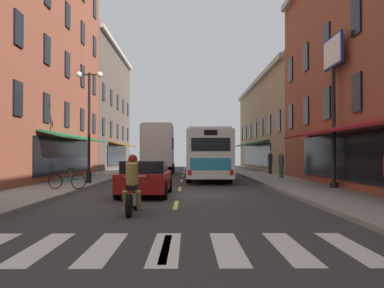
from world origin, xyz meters
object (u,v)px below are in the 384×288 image
at_px(pedestrian_mid, 270,162).
at_px(sedan_near, 162,163).
at_px(sedan_mid, 146,178).
at_px(bicycle_near, 67,181).
at_px(box_truck, 159,149).
at_px(pedestrian_far, 281,164).
at_px(motorcycle_rider, 133,188).
at_px(street_lamp_twin, 89,121).
at_px(billboard_sign, 333,76).
at_px(transit_bus, 208,154).

bearing_deg(pedestrian_mid, sedan_near, -37.94).
bearing_deg(sedan_mid, bicycle_near, 154.58).
height_order(box_truck, pedestrian_mid, box_truck).
distance_m(box_truck, pedestrian_far, 11.83).
distance_m(motorcycle_rider, bicycle_near, 7.90).
distance_m(motorcycle_rider, street_lamp_twin, 11.72).
bearing_deg(box_truck, pedestrian_far, -43.96).
xyz_separation_m(billboard_sign, sedan_near, (-9.35, 25.96, -4.52)).
relative_size(transit_bus, sedan_mid, 2.73).
bearing_deg(pedestrian_mid, box_truck, -0.89).
bearing_deg(sedan_near, box_truck, -88.53).
bearing_deg(street_lamp_twin, sedan_near, 83.62).
xyz_separation_m(billboard_sign, bicycle_near, (-11.97, -0.62, -4.75)).
height_order(bicycle_near, pedestrian_mid, pedestrian_mid).
height_order(bicycle_near, street_lamp_twin, street_lamp_twin).
distance_m(pedestrian_mid, pedestrian_far, 5.65).
height_order(transit_bus, sedan_mid, transit_bus).
bearing_deg(street_lamp_twin, pedestrian_mid, 42.45).
distance_m(transit_bus, pedestrian_mid, 7.02).
bearing_deg(transit_bus, pedestrian_far, -9.98).
relative_size(billboard_sign, sedan_mid, 1.55).
height_order(sedan_mid, pedestrian_far, pedestrian_far).
bearing_deg(pedestrian_mid, billboard_sign, 106.24).
relative_size(sedan_near, pedestrian_mid, 2.50).
distance_m(bicycle_near, pedestrian_mid, 18.63).
distance_m(billboard_sign, pedestrian_mid, 14.49).
bearing_deg(transit_bus, motorcycle_rider, -99.76).
relative_size(billboard_sign, bicycle_near, 4.05).
bearing_deg(sedan_mid, street_lamp_twin, 122.41).
xyz_separation_m(billboard_sign, pedestrian_mid, (-0.27, 13.87, -4.19)).
xyz_separation_m(billboard_sign, pedestrian_far, (-0.62, 8.23, -4.25)).
bearing_deg(transit_bus, sedan_near, 103.34).
relative_size(pedestrian_mid, pedestrian_far, 1.05).
xyz_separation_m(sedan_near, bicycle_near, (-2.62, -26.58, -0.24)).
bearing_deg(billboard_sign, sedan_near, 109.81).
xyz_separation_m(box_truck, bicycle_near, (-2.86, -17.03, -1.58)).
distance_m(transit_bus, sedan_mid, 11.82).
xyz_separation_m(pedestrian_mid, pedestrian_far, (-0.36, -5.64, -0.05)).
bearing_deg(pedestrian_mid, transit_bus, 58.59).
relative_size(transit_bus, motorcycle_rider, 5.90).
bearing_deg(motorcycle_rider, box_truck, 92.16).
bearing_deg(box_truck, transit_bus, -62.89).
distance_m(sedan_near, sedan_mid, 28.31).
height_order(billboard_sign, bicycle_near, billboard_sign).
bearing_deg(bicycle_near, box_truck, 80.46).
distance_m(box_truck, motorcycle_rider, 24.02).
bearing_deg(billboard_sign, transit_bus, 120.53).
xyz_separation_m(box_truck, sedan_near, (-0.24, 9.55, -1.34)).
bearing_deg(pedestrian_far, street_lamp_twin, -74.60).
distance_m(sedan_mid, bicycle_near, 4.01).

